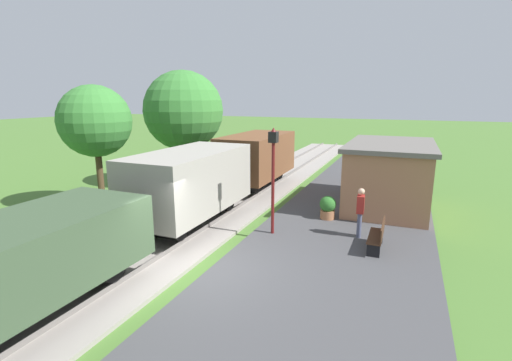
% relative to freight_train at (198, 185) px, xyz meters
% --- Properties ---
extents(ground_plane, '(160.00, 160.00, 0.00)m').
position_rel_freight_train_xyz_m(ground_plane, '(2.40, -3.95, -1.60)').
color(ground_plane, '#47702D').
extents(platform_slab, '(6.00, 60.00, 0.25)m').
position_rel_freight_train_xyz_m(platform_slab, '(5.60, -3.95, -1.47)').
color(platform_slab, '#424244').
rests_on(platform_slab, ground).
extents(track_ballast, '(3.80, 60.00, 0.12)m').
position_rel_freight_train_xyz_m(track_ballast, '(-0.00, -3.95, -1.54)').
color(track_ballast, gray).
rests_on(track_ballast, ground).
extents(rail_near, '(0.07, 60.00, 0.14)m').
position_rel_freight_train_xyz_m(rail_near, '(0.72, -3.95, -1.41)').
color(rail_near, slate).
rests_on(rail_near, track_ballast).
extents(rail_far, '(0.07, 60.00, 0.14)m').
position_rel_freight_train_xyz_m(rail_far, '(-0.72, -3.95, -1.41)').
color(rail_far, slate).
rests_on(rail_far, track_ballast).
extents(freight_train, '(2.50, 19.40, 2.72)m').
position_rel_freight_train_xyz_m(freight_train, '(0.00, 0.00, 0.00)').
color(freight_train, '#384C33').
rests_on(freight_train, rail_near).
extents(station_hut, '(3.50, 5.80, 2.78)m').
position_rel_freight_train_xyz_m(station_hut, '(6.80, 4.67, 0.05)').
color(station_hut, '#9E6B4C').
rests_on(station_hut, platform_slab).
extents(bench_near_hut, '(0.42, 1.50, 0.91)m').
position_rel_freight_train_xyz_m(bench_near_hut, '(6.83, -0.58, -0.88)').
color(bench_near_hut, '#422819').
rests_on(bench_near_hut, platform_slab).
extents(person_waiting, '(0.26, 0.39, 1.71)m').
position_rel_freight_train_xyz_m(person_waiting, '(6.15, 0.33, -0.41)').
color(person_waiting, '#474C66').
rests_on(person_waiting, platform_slab).
extents(potted_planter, '(0.64, 0.64, 0.92)m').
position_rel_freight_train_xyz_m(potted_planter, '(4.76, 1.83, -0.88)').
color(potted_planter, '#9E6642').
rests_on(potted_planter, platform_slab).
extents(lamp_post_near, '(0.28, 0.28, 3.70)m').
position_rel_freight_train_xyz_m(lamp_post_near, '(3.30, -0.49, 1.20)').
color(lamp_post_near, '#591414').
rests_on(lamp_post_near, platform_slab).
extents(tree_trackside_mid, '(3.12, 3.12, 5.47)m').
position_rel_freight_train_xyz_m(tree_trackside_mid, '(-5.19, 0.19, 2.30)').
color(tree_trackside_mid, '#4C3823').
rests_on(tree_trackside_mid, ground).
extents(tree_trackside_far, '(4.33, 4.33, 6.36)m').
position_rel_freight_train_xyz_m(tree_trackside_far, '(-4.04, 5.32, 2.60)').
color(tree_trackside_far, '#4C3823').
rests_on(tree_trackside_far, ground).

